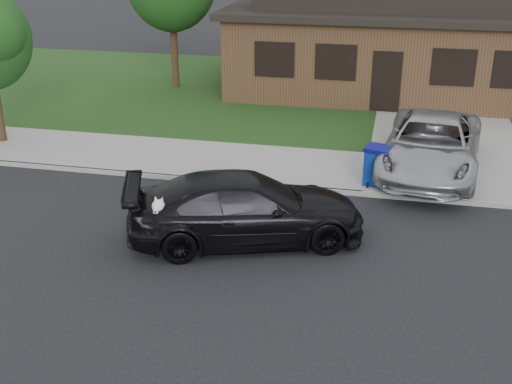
# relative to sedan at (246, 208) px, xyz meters

# --- Properties ---
(ground) EXTENTS (120.00, 120.00, 0.00)m
(ground) POSITION_rel_sedan_xyz_m (-1.42, -0.52, -0.74)
(ground) COLOR black
(ground) RESTS_ON ground
(sidewalk) EXTENTS (60.00, 3.00, 0.12)m
(sidewalk) POSITION_rel_sedan_xyz_m (-1.42, 4.48, -0.68)
(sidewalk) COLOR gray
(sidewalk) RESTS_ON ground
(curb) EXTENTS (60.00, 0.12, 0.12)m
(curb) POSITION_rel_sedan_xyz_m (-1.42, 2.98, -0.68)
(curb) COLOR gray
(curb) RESTS_ON ground
(lawn) EXTENTS (60.00, 13.00, 0.13)m
(lawn) POSITION_rel_sedan_xyz_m (-1.42, 12.48, -0.67)
(lawn) COLOR #193814
(lawn) RESTS_ON ground
(driveway) EXTENTS (4.50, 13.00, 0.14)m
(driveway) POSITION_rel_sedan_xyz_m (4.58, 9.48, -0.67)
(driveway) COLOR gray
(driveway) RESTS_ON ground
(sedan) EXTENTS (5.49, 3.66, 1.48)m
(sedan) POSITION_rel_sedan_xyz_m (0.00, 0.00, 0.00)
(sedan) COLOR black
(sedan) RESTS_ON ground
(minivan) EXTENTS (3.05, 5.58, 1.48)m
(minivan) POSITION_rel_sedan_xyz_m (3.99, 4.78, 0.14)
(minivan) COLOR #ADAFB5
(minivan) RESTS_ON driveway
(recycling_bin) EXTENTS (0.77, 0.77, 1.03)m
(recycling_bin) POSITION_rel_sedan_xyz_m (2.64, 3.52, -0.10)
(recycling_bin) COLOR navy
(recycling_bin) RESTS_ON sidewalk
(house) EXTENTS (12.60, 8.60, 4.65)m
(house) POSITION_rel_sedan_xyz_m (2.58, 14.47, 1.39)
(house) COLOR #422B1C
(house) RESTS_ON ground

